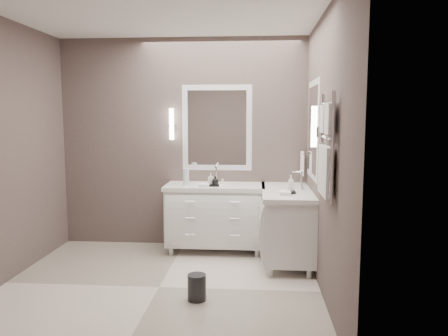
# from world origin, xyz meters

# --- Properties ---
(floor) EXTENTS (3.20, 3.00, 0.01)m
(floor) POSITION_xyz_m (0.00, 0.00, -0.01)
(floor) COLOR silver
(floor) RESTS_ON ground
(ceiling) EXTENTS (3.20, 3.00, 0.01)m
(ceiling) POSITION_xyz_m (0.00, 0.00, 2.71)
(ceiling) COLOR white
(ceiling) RESTS_ON wall_back
(wall_back) EXTENTS (3.20, 0.01, 2.70)m
(wall_back) POSITION_xyz_m (0.00, 1.50, 1.35)
(wall_back) COLOR #524441
(wall_back) RESTS_ON floor
(wall_front) EXTENTS (3.20, 0.01, 2.70)m
(wall_front) POSITION_xyz_m (0.00, -1.50, 1.35)
(wall_front) COLOR #524441
(wall_front) RESTS_ON floor
(wall_right) EXTENTS (0.01, 3.00, 2.70)m
(wall_right) POSITION_xyz_m (1.60, 0.00, 1.35)
(wall_right) COLOR #524441
(wall_right) RESTS_ON floor
(vanity_back) EXTENTS (1.24, 0.59, 0.97)m
(vanity_back) POSITION_xyz_m (0.45, 1.23, 0.49)
(vanity_back) COLOR white
(vanity_back) RESTS_ON floor
(vanity_right) EXTENTS (0.59, 1.24, 0.97)m
(vanity_right) POSITION_xyz_m (1.33, 0.90, 0.49)
(vanity_right) COLOR white
(vanity_right) RESTS_ON floor
(mirror_back) EXTENTS (0.90, 0.02, 1.10)m
(mirror_back) POSITION_xyz_m (0.45, 1.49, 1.55)
(mirror_back) COLOR white
(mirror_back) RESTS_ON wall_back
(mirror_right) EXTENTS (0.02, 0.90, 1.10)m
(mirror_right) POSITION_xyz_m (1.59, 0.80, 1.55)
(mirror_right) COLOR white
(mirror_right) RESTS_ON wall_right
(sconce_back) EXTENTS (0.06, 0.06, 0.40)m
(sconce_back) POSITION_xyz_m (-0.13, 1.43, 1.59)
(sconce_back) COLOR white
(sconce_back) RESTS_ON wall_back
(sconce_right) EXTENTS (0.06, 0.06, 0.40)m
(sconce_right) POSITION_xyz_m (1.53, 0.22, 1.59)
(sconce_right) COLOR white
(sconce_right) RESTS_ON wall_right
(towel_bar_corner) EXTENTS (0.03, 0.22, 0.30)m
(towel_bar_corner) POSITION_xyz_m (1.54, 1.36, 1.12)
(towel_bar_corner) COLOR white
(towel_bar_corner) RESTS_ON wall_right
(towel_ladder) EXTENTS (0.06, 0.58, 0.90)m
(towel_ladder) POSITION_xyz_m (1.55, -0.40, 1.39)
(towel_ladder) COLOR white
(towel_ladder) RESTS_ON wall_right
(waste_bin) EXTENTS (0.21, 0.21, 0.24)m
(waste_bin) POSITION_xyz_m (0.42, -0.28, 0.12)
(waste_bin) COLOR black
(waste_bin) RESTS_ON floor
(amenity_tray_back) EXTENTS (0.16, 0.12, 0.02)m
(amenity_tray_back) POSITION_xyz_m (0.43, 1.12, 0.86)
(amenity_tray_back) COLOR black
(amenity_tray_back) RESTS_ON vanity_back
(amenity_tray_right) EXTENTS (0.11, 0.15, 0.02)m
(amenity_tray_right) POSITION_xyz_m (1.35, 0.69, 0.86)
(amenity_tray_right) COLOR black
(amenity_tray_right) RESTS_ON vanity_right
(water_bottle) EXTENTS (0.08, 0.08, 0.21)m
(water_bottle) POSITION_xyz_m (0.10, 1.13, 0.95)
(water_bottle) COLOR silver
(water_bottle) RESTS_ON vanity_back
(soap_bottle_a) EXTENTS (0.08, 0.08, 0.13)m
(soap_bottle_a) POSITION_xyz_m (0.40, 1.14, 0.94)
(soap_bottle_a) COLOR white
(soap_bottle_a) RESTS_ON amenity_tray_back
(soap_bottle_b) EXTENTS (0.10, 0.10, 0.11)m
(soap_bottle_b) POSITION_xyz_m (0.46, 1.09, 0.93)
(soap_bottle_b) COLOR black
(soap_bottle_b) RESTS_ON amenity_tray_back
(soap_bottle_c) EXTENTS (0.09, 0.09, 0.18)m
(soap_bottle_c) POSITION_xyz_m (1.35, 0.69, 0.96)
(soap_bottle_c) COLOR white
(soap_bottle_c) RESTS_ON amenity_tray_right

